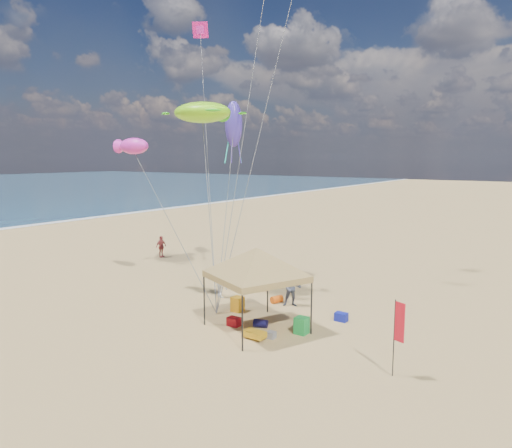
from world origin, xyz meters
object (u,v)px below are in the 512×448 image
Objects in this scene: person_near_a at (265,277)px; person_near_c at (221,282)px; feather_flag at (398,326)px; person_near_b at (292,288)px; canopy_tent at (256,251)px; cooler_blue at (341,317)px; chair_green at (302,325)px; chair_yellow at (238,304)px; person_far_a at (161,247)px; beach_cart at (255,334)px; cooler_red at (234,322)px.

person_near_a is 2.51m from person_near_c.
feather_flag reaches higher than person_near_b.
canopy_tent reaches higher than cooler_blue.
person_near_a is (-2.85, 4.89, -2.61)m from canopy_tent.
person_near_b is (-2.18, 2.91, 0.57)m from chair_green.
chair_yellow is 0.42× the size of person_near_c.
chair_green is at bearing 159.76° from feather_flag.
canopy_tent reaches higher than person_far_a.
feather_flag is 2.95× the size of beach_cart.
feather_flag is at bearing -6.03° from cooler_red.
beach_cart is 17.09m from person_far_a.
chair_yellow is at bearing 168.79° from chair_green.
cooler_blue is at bearing -153.63° from person_near_c.
person_near_c is (-1.28, -2.16, 0.04)m from person_near_a.
feather_flag is (6.34, -1.00, -1.62)m from canopy_tent.
canopy_tent is at bearing -116.91° from person_far_a.
person_near_b is at bearing 126.85° from chair_green.
beach_cart is at bearing -110.85° from person_near_b.
cooler_blue is at bearing 18.68° from chair_yellow.
person_near_b reaches higher than person_near_c.
canopy_tent reaches higher than feather_flag.
canopy_tent is at bearing 119.13° from person_near_a.
chair_green is at bearing -175.09° from person_near_c.
canopy_tent is at bearing 120.74° from beach_cart.
person_near_c is at bearing -115.26° from person_far_a.
feather_flag is 4.92× the size of cooler_blue.
person_near_b is at bearing 95.79° from canopy_tent.
person_far_a is at bearing 150.27° from canopy_tent.
person_near_a is (-0.76, 3.44, 0.45)m from chair_yellow.
person_near_b is 14.36m from person_far_a.
person_near_c is at bearing 58.10° from person_near_a.
feather_flag is 7.59m from cooler_red.
person_near_c reaches higher than beach_cart.
chair_yellow is at bearing 145.36° from canopy_tent.
canopy_tent is 8.71× the size of chair_yellow.
person_far_a is at bearing 156.14° from feather_flag.
chair_yellow is at bearing -116.00° from person_far_a.
person_near_b is at bearing -105.15° from person_far_a.
canopy_tent is 5.58m from person_near_c.
person_near_c is (-4.68, 3.65, 0.64)m from beach_cart.
beach_cart is 0.54× the size of person_near_c.
feather_flag is 11.16m from person_near_c.
chair_green is (2.86, 0.89, 0.16)m from cooler_red.
chair_yellow is at bearing 171.81° from person_near_c.
person_far_a is at bearing 151.19° from chair_yellow.
cooler_red is at bearing -119.54° from person_far_a.
person_near_a is at bearing 109.56° from cooler_red.
person_near_b is (-6.70, 4.58, -0.87)m from feather_flag.
person_near_a is (-5.38, 1.88, 0.61)m from cooler_blue.
person_near_b is 1.10× the size of person_near_c.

